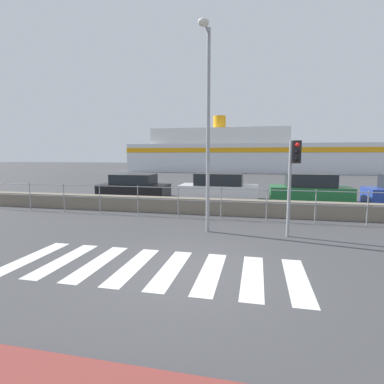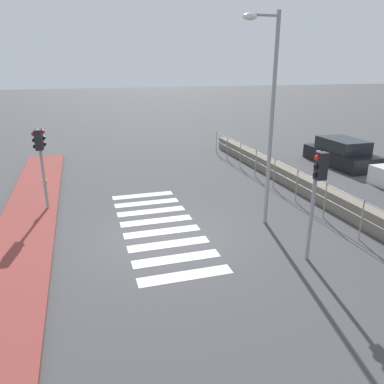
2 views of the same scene
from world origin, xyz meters
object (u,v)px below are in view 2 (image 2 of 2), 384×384
Objects in this scene: traffic_light_far at (317,183)px; streetlamp at (267,101)px; traffic_light_near at (40,148)px; parked_car_black at (342,154)px.

traffic_light_far is 3.19m from streetlamp.
traffic_light_far is at bearing 49.65° from traffic_light_near.
streetlamp is 1.53× the size of parked_car_black.
traffic_light_far is at bearing 2.77° from streetlamp.
traffic_light_far is 0.46× the size of streetlamp.
traffic_light_near is 7.66m from streetlamp.
traffic_light_near is 0.70× the size of parked_car_black.
parked_car_black is (-2.56, 14.30, -1.71)m from traffic_light_near.
streetlamp is at bearing -52.57° from parked_car_black.
streetlamp reaches higher than traffic_light_near.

